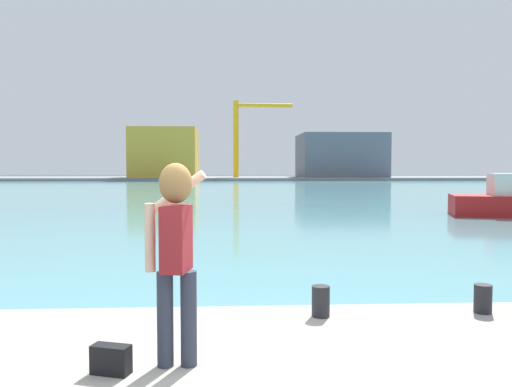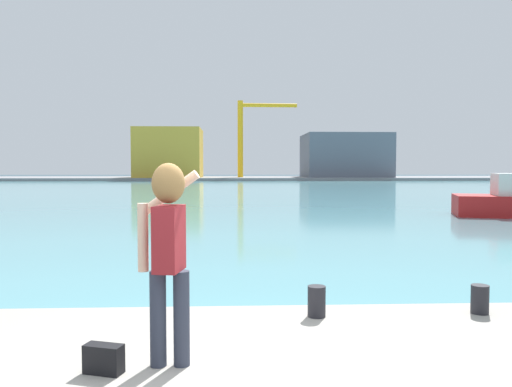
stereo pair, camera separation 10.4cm
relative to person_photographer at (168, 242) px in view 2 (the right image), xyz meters
The scene contains 10 objects.
ground_plane 49.89m from the person_photographer, 89.27° to the left, with size 220.00×220.00×0.00m, color #334751.
harbor_water 51.89m from the person_photographer, 89.30° to the left, with size 140.00×100.00×0.02m, color #599EA8.
far_shore_dock 91.87m from the person_photographer, 89.61° to the left, with size 140.00×20.00×0.50m, color gray.
person_photographer is the anchor object (origin of this frame).
handbag 1.09m from the person_photographer, 164.32° to the right, with size 0.32×0.14×0.24m, color black.
harbor_bollard 2.22m from the person_photographer, 42.38° to the left, with size 0.21×0.21×0.35m, color black.
harbor_bollard_2 3.82m from the person_photographer, 22.46° to the left, with size 0.20×0.20×0.33m, color black.
warehouse_left 88.98m from the person_photographer, 97.09° to the left, with size 11.57×10.98×8.76m, color gold.
warehouse_right 93.98m from the person_photographer, 76.66° to the left, with size 15.46×13.14×8.05m, color slate.
port_crane 89.57m from the person_photographer, 87.92° to the left, with size 10.89×1.09×13.96m.
Camera 2 is at (-0.08, -4.19, 2.22)m, focal length 35.75 mm.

